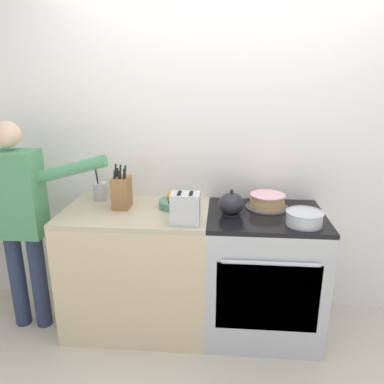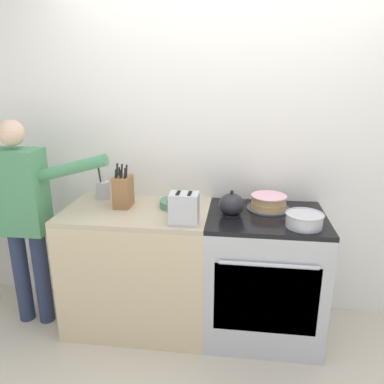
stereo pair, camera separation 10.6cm
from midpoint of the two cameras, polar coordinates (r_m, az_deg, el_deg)
ground_plane at (r=2.70m, az=6.02°, el=-23.70°), size 16.00×16.00×0.00m
wall_back at (r=2.74m, az=7.25°, el=7.31°), size 8.00×0.04×2.60m
counter_cabinet at (r=2.79m, az=-7.00°, el=-11.26°), size 1.00×0.64×0.89m
stove_range at (r=2.72m, az=11.88°, el=-12.27°), size 0.78×0.67×0.89m
layer_cake at (r=2.64m, az=12.74°, el=-1.58°), size 0.30×0.30×0.10m
tea_kettle at (r=2.48m, az=7.31°, el=-1.90°), size 0.21×0.17×0.17m
mixing_bowl at (r=2.39m, az=17.96°, el=-4.08°), size 0.23×0.23×0.09m
knife_block at (r=2.64m, az=-9.32°, el=0.12°), size 0.11×0.17×0.31m
utensil_crock at (r=2.85m, az=-12.37°, el=0.39°), size 0.10×0.10×0.32m
fruit_bowl at (r=2.61m, az=-1.23°, el=-1.55°), size 0.23×0.23×0.11m
toaster at (r=2.31m, az=0.09°, el=-2.54°), size 0.19×0.13×0.20m
person_baker at (r=2.82m, az=-23.33°, el=-2.42°), size 0.89×0.20×1.50m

